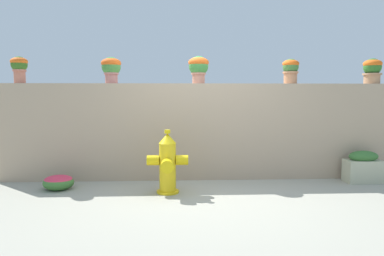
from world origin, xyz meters
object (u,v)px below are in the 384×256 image
Objects in this scene: potted_plant_1 at (111,67)px; fire_hydrant at (168,164)px; potted_plant_2 at (199,67)px; planter_box at (363,167)px; potted_plant_0 at (19,66)px; potted_plant_3 at (291,69)px; potted_plant_4 at (372,69)px; flower_bush_left at (58,182)px.

potted_plant_1 reaches higher than fire_hydrant.
planter_box is (2.59, -0.43, -1.60)m from potted_plant_2.
potted_plant_3 is (4.34, 0.01, -0.03)m from potted_plant_0.
fire_hydrant reaches higher than planter_box.
potted_plant_0 is at bearing 176.08° from planter_box.
potted_plant_3 is (2.91, -0.04, -0.02)m from potted_plant_1.
planter_box is (3.08, 0.48, -0.18)m from fire_hydrant.
potted_plant_4 is 3.77m from fire_hydrant.
flower_bush_left is (-1.61, 0.27, -0.30)m from fire_hydrant.
potted_plant_4 reaches higher than planter_box.
potted_plant_4 is at bearing 0.45° from potted_plant_0.
fire_hydrant is 1.63× the size of planter_box.
potted_plant_2 reaches higher than potted_plant_0.
potted_plant_0 is 1.00× the size of potted_plant_1.
potted_plant_1 is 1.41m from potted_plant_2.
potted_plant_0 is 0.94× the size of potted_plant_2.
potted_plant_3 is 0.74× the size of planter_box.
planter_box is (4.68, 0.21, 0.13)m from flower_bush_left.
potted_plant_4 is (5.73, 0.04, -0.03)m from potted_plant_0.
potted_plant_2 reaches higher than planter_box.
potted_plant_1 is at bearing 1.71° from potted_plant_0.
potted_plant_2 is 2.79m from flower_bush_left.
potted_plant_3 is at bearing 0.07° from potted_plant_0.
potted_plant_0 is 2.86m from fire_hydrant.
planter_box is (1.08, -0.38, -1.56)m from potted_plant_3.
potted_plant_3 is at bearing -0.73° from potted_plant_1.
potted_plant_2 is 1.50m from potted_plant_3.
potted_plant_3 is at bearing 160.79° from planter_box.
potted_plant_1 reaches higher than planter_box.
potted_plant_4 is at bearing 1.61° from potted_plant_3.
potted_plant_0 is 5.66m from planter_box.
potted_plant_3 is (1.50, -0.06, -0.03)m from potted_plant_2.
potted_plant_3 is at bearing 9.32° from flower_bush_left.
potted_plant_2 is 1.06× the size of potted_plant_4.
flower_bush_left is (-4.99, -0.63, -1.69)m from potted_plant_4.
fire_hydrant is at bearing -44.34° from potted_plant_1.
potted_plant_4 is 0.47× the size of fire_hydrant.
potted_plant_3 is 4.02m from flower_bush_left.
potted_plant_2 reaches higher than potted_plant_1.
fire_hydrant is (2.34, -0.85, -1.41)m from potted_plant_0.
potted_plant_0 is at bearing -179.93° from potted_plant_3.
potted_plant_0 is at bearing 160.03° from fire_hydrant.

